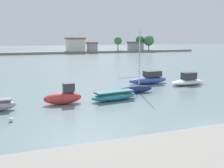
{
  "coord_description": "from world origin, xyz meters",
  "views": [
    {
      "loc": [
        -11.85,
        -12.38,
        5.97
      ],
      "look_at": [
        -2.02,
        14.04,
        0.97
      ],
      "focal_mm": 41.75,
      "sensor_mm": 36.0,
      "label": 1
    }
  ],
  "objects_px": {
    "moored_boat_2": "(114,96)",
    "moored_boat_5": "(188,81)",
    "moored_boat_1": "(63,97)",
    "moored_boat_4": "(149,79)",
    "moored_boat_3": "(136,88)",
    "mooring_buoy_1": "(11,120)"
  },
  "relations": [
    {
      "from": "moored_boat_2",
      "to": "moored_boat_3",
      "type": "relative_size",
      "value": 0.73
    },
    {
      "from": "mooring_buoy_1",
      "to": "moored_boat_2",
      "type": "bearing_deg",
      "value": 21.04
    },
    {
      "from": "moored_boat_5",
      "to": "moored_boat_3",
      "type": "bearing_deg",
      "value": -172.04
    },
    {
      "from": "moored_boat_1",
      "to": "moored_boat_4",
      "type": "relative_size",
      "value": 0.61
    },
    {
      "from": "moored_boat_5",
      "to": "mooring_buoy_1",
      "type": "relative_size",
      "value": 15.99
    },
    {
      "from": "moored_boat_1",
      "to": "moored_boat_3",
      "type": "bearing_deg",
      "value": 14.42
    },
    {
      "from": "moored_boat_3",
      "to": "mooring_buoy_1",
      "type": "distance_m",
      "value": 14.17
    },
    {
      "from": "moored_boat_4",
      "to": "moored_boat_5",
      "type": "relative_size",
      "value": 1.08
    },
    {
      "from": "moored_boat_2",
      "to": "mooring_buoy_1",
      "type": "height_order",
      "value": "moored_boat_2"
    },
    {
      "from": "moored_boat_4",
      "to": "mooring_buoy_1",
      "type": "height_order",
      "value": "moored_boat_4"
    },
    {
      "from": "moored_boat_5",
      "to": "moored_boat_2",
      "type": "bearing_deg",
      "value": -165.58
    },
    {
      "from": "moored_boat_5",
      "to": "mooring_buoy_1",
      "type": "bearing_deg",
      "value": -165.6
    },
    {
      "from": "moored_boat_4",
      "to": "moored_boat_5",
      "type": "height_order",
      "value": "moored_boat_4"
    },
    {
      "from": "moored_boat_1",
      "to": "moored_boat_4",
      "type": "height_order",
      "value": "moored_boat_1"
    },
    {
      "from": "mooring_buoy_1",
      "to": "moored_boat_4",
      "type": "bearing_deg",
      "value": 32.16
    },
    {
      "from": "moored_boat_1",
      "to": "moored_boat_5",
      "type": "relative_size",
      "value": 0.66
    },
    {
      "from": "moored_boat_3",
      "to": "moored_boat_5",
      "type": "xyz_separation_m",
      "value": [
        8.39,
        2.19,
        0.03
      ]
    },
    {
      "from": "moored_boat_2",
      "to": "moored_boat_1",
      "type": "bearing_deg",
      "value": 168.83
    },
    {
      "from": "moored_boat_2",
      "to": "moored_boat_5",
      "type": "xyz_separation_m",
      "value": [
        11.89,
        4.58,
        0.09
      ]
    },
    {
      "from": "moored_boat_2",
      "to": "moored_boat_3",
      "type": "height_order",
      "value": "moored_boat_3"
    },
    {
      "from": "moored_boat_1",
      "to": "moored_boat_4",
      "type": "bearing_deg",
      "value": 28.81
    },
    {
      "from": "moored_boat_1",
      "to": "moored_boat_3",
      "type": "distance_m",
      "value": 8.63
    }
  ]
}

